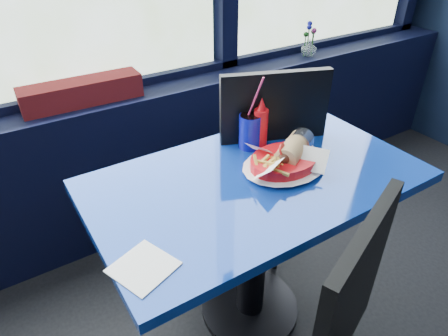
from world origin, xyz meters
TOP-DOWN VIEW (x-y plane):
  - window_sill at (0.00, 2.87)m, footprint 5.00×0.26m
  - near_table at (0.30, 2.00)m, footprint 1.20×0.70m
  - chair_near_back at (0.48, 2.32)m, footprint 0.61×0.61m
  - planter_box at (-0.07, 2.87)m, footprint 0.55×0.15m
  - flower_vase at (1.30, 2.83)m, footprint 0.13×0.13m
  - food_basket at (0.42, 1.99)m, footprint 0.31×0.30m
  - ketchup_bottle at (0.44, 2.17)m, footprint 0.06×0.06m
  - soda_cup at (0.40, 2.19)m, footprint 0.09×0.09m
  - napkin at (-0.22, 1.81)m, footprint 0.19×0.19m

SIDE VIEW (x-z plane):
  - window_sill at x=0.00m, z-range 0.00..0.80m
  - near_table at x=0.30m, z-range 0.19..0.94m
  - chair_near_back at x=0.48m, z-range 0.08..1.12m
  - napkin at x=-0.22m, z-range 0.75..0.75m
  - food_basket at x=0.42m, z-range 0.74..0.84m
  - soda_cup at x=0.40m, z-range 0.68..0.97m
  - ketchup_bottle at x=0.44m, z-range 0.74..0.95m
  - planter_box at x=-0.07m, z-range 0.80..0.91m
  - flower_vase at x=1.30m, z-range 0.76..0.96m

